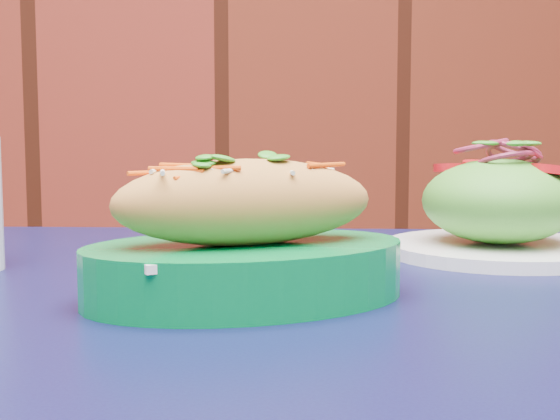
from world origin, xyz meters
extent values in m
cube|color=black|center=(0.03, 1.85, 0.73)|extent=(0.91, 0.91, 0.03)
cube|color=white|center=(-0.02, 1.85, 0.79)|extent=(0.20, 0.16, 0.01)
ellipsoid|color=#D78D44|center=(-0.02, 1.85, 0.82)|extent=(0.21, 0.12, 0.06)
cylinder|color=white|center=(0.24, 2.02, 0.76)|extent=(0.22, 0.22, 0.01)
ellipsoid|color=#4C992D|center=(0.24, 2.02, 0.80)|extent=(0.15, 0.15, 0.08)
cylinder|color=#B80D14|center=(0.28, 1.99, 0.84)|extent=(0.04, 0.04, 0.01)
cylinder|color=#B80D14|center=(0.21, 2.05, 0.84)|extent=(0.04, 0.04, 0.01)
cylinder|color=#B80D14|center=(0.24, 2.07, 0.84)|extent=(0.04, 0.04, 0.01)
torus|color=maroon|center=(0.24, 2.02, 0.85)|extent=(0.06, 0.06, 0.01)
torus|color=maroon|center=(0.24, 2.02, 0.85)|extent=(0.06, 0.06, 0.01)
torus|color=maroon|center=(0.24, 2.02, 0.86)|extent=(0.06, 0.06, 0.01)
torus|color=maroon|center=(0.24, 2.02, 0.86)|extent=(0.06, 0.06, 0.01)
camera|label=1|loc=(-0.05, 1.29, 0.87)|focal=50.00mm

